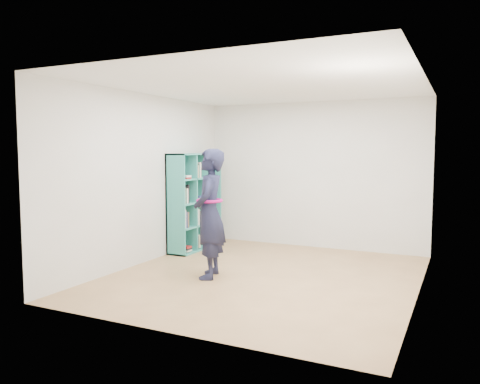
% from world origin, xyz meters
% --- Properties ---
extents(floor, '(4.50, 4.50, 0.00)m').
position_xyz_m(floor, '(0.00, 0.00, 0.00)').
color(floor, olive).
rests_on(floor, ground).
extents(ceiling, '(4.50, 4.50, 0.00)m').
position_xyz_m(ceiling, '(0.00, 0.00, 2.60)').
color(ceiling, white).
rests_on(ceiling, wall_back).
extents(wall_left, '(0.02, 4.50, 2.60)m').
position_xyz_m(wall_left, '(-2.00, 0.00, 1.30)').
color(wall_left, beige).
rests_on(wall_left, floor).
extents(wall_right, '(0.02, 4.50, 2.60)m').
position_xyz_m(wall_right, '(2.00, 0.00, 1.30)').
color(wall_right, beige).
rests_on(wall_right, floor).
extents(wall_back, '(4.00, 0.02, 2.60)m').
position_xyz_m(wall_back, '(0.00, 2.25, 1.30)').
color(wall_back, beige).
rests_on(wall_back, floor).
extents(wall_front, '(4.00, 0.02, 2.60)m').
position_xyz_m(wall_front, '(0.00, -2.25, 1.30)').
color(wall_front, beige).
rests_on(wall_front, floor).
extents(bookshelf, '(0.37, 1.27, 1.69)m').
position_xyz_m(bookshelf, '(-1.83, 1.17, 0.81)').
color(bookshelf, teal).
rests_on(bookshelf, floor).
extents(person, '(0.61, 0.75, 1.76)m').
position_xyz_m(person, '(-0.65, -0.35, 0.88)').
color(person, black).
rests_on(person, floor).
extents(smartphone, '(0.06, 0.08, 0.13)m').
position_xyz_m(smartphone, '(-0.82, -0.31, 1.00)').
color(smartphone, silver).
rests_on(smartphone, person).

